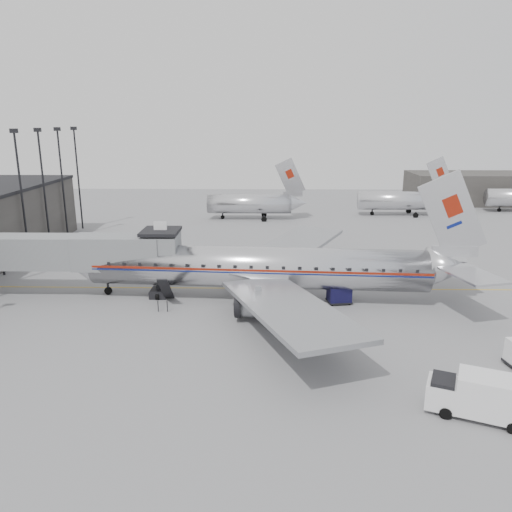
{
  "coord_description": "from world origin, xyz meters",
  "views": [
    {
      "loc": [
        0.68,
        -40.93,
        16.12
      ],
      "look_at": [
        -0.2,
        6.49,
        3.2
      ],
      "focal_mm": 35.0,
      "sensor_mm": 36.0,
      "label": 1
    }
  ],
  "objects": [
    {
      "name": "baggage_cart_navy",
      "position": [
        7.45,
        2.0,
        0.88
      ],
      "size": [
        2.31,
        1.89,
        1.65
      ],
      "rotation": [
        0.0,
        0.0,
        0.15
      ],
      "color": "black",
      "rests_on": "ground"
    },
    {
      "name": "apron_line",
      "position": [
        3.0,
        6.0,
        0.01
      ],
      "size": [
        60.0,
        0.15,
        0.01
      ],
      "primitive_type": "cube",
      "rotation": [
        0.0,
        0.0,
        1.57
      ],
      "color": "gold",
      "rests_on": "ground"
    },
    {
      "name": "jet_bridge",
      "position": [
        -16.66,
        3.67,
        4.18
      ],
      "size": [
        21.0,
        6.2,
        7.1
      ],
      "color": "slate",
      "rests_on": "ground"
    },
    {
      "name": "distant_aircraft_near",
      "position": [
        -1.79,
        42.0,
        2.73
      ],
      "size": [
        16.39,
        3.2,
        10.26
      ],
      "color": "silver",
      "rests_on": "ground"
    },
    {
      "name": "floodlight_masts",
      "position": [
        -27.5,
        13.0,
        8.36
      ],
      "size": [
        0.9,
        42.25,
        15.25
      ],
      "color": "black",
      "rests_on": "ground"
    },
    {
      "name": "service_van",
      "position": [
        12.69,
        -15.97,
        1.34
      ],
      "size": [
        5.79,
        4.02,
        2.54
      ],
      "rotation": [
        0.0,
        0.0,
        -0.4
      ],
      "color": "silver",
      "rests_on": "ground"
    },
    {
      "name": "ground",
      "position": [
        0.0,
        0.0,
        0.0
      ],
      "size": [
        160.0,
        160.0,
        0.0
      ],
      "primitive_type": "plane",
      "color": "slate",
      "rests_on": "ground"
    },
    {
      "name": "ramp_worker",
      "position": [
        1.54,
        1.85,
        0.81
      ],
      "size": [
        0.7,
        0.67,
        1.61
      ],
      "primitive_type": "imported",
      "rotation": [
        0.0,
        0.0,
        0.69
      ],
      "color": "gold",
      "rests_on": "ground"
    },
    {
      "name": "distant_aircraft_mid",
      "position": [
        24.21,
        46.0,
        2.73
      ],
      "size": [
        16.39,
        3.2,
        10.26
      ],
      "color": "silver",
      "rests_on": "ground"
    },
    {
      "name": "hangar",
      "position": [
        45.0,
        60.0,
        3.0
      ],
      "size": [
        30.0,
        12.0,
        6.0
      ],
      "primitive_type": "cube",
      "color": "#353230",
      "rests_on": "ground"
    },
    {
      "name": "airliner",
      "position": [
        0.77,
        2.95,
        3.07
      ],
      "size": [
        38.56,
        35.64,
        12.19
      ],
      "rotation": [
        0.0,
        0.0,
        -0.07
      ],
      "color": "silver",
      "rests_on": "ground"
    }
  ]
}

